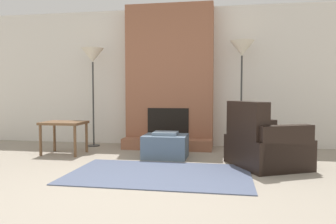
# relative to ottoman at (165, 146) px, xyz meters

# --- Properties ---
(ground_plane) EXTENTS (24.00, 24.00, 0.00)m
(ground_plane) POSITION_rel_ottoman_xyz_m (-0.11, -1.90, -0.19)
(ground_plane) COLOR gray
(wall_back) EXTENTS (8.29, 0.06, 2.60)m
(wall_back) POSITION_rel_ottoman_xyz_m (-0.11, 1.29, 1.11)
(wall_back) COLOR silver
(wall_back) RESTS_ON ground_plane
(fireplace) EXTENTS (1.59, 0.69, 2.60)m
(fireplace) POSITION_rel_ottoman_xyz_m (-0.11, 1.04, 1.05)
(fireplace) COLOR #935B42
(fireplace) RESTS_ON ground_plane
(ottoman) EXTENTS (0.67, 0.54, 0.40)m
(ottoman) POSITION_rel_ottoman_xyz_m (0.00, 0.00, 0.00)
(ottoman) COLOR slate
(ottoman) RESTS_ON ground_plane
(armchair) EXTENTS (1.17, 1.21, 0.89)m
(armchair) POSITION_rel_ottoman_xyz_m (1.41, -0.38, 0.10)
(armchair) COLOR black
(armchair) RESTS_ON ground_plane
(side_table) EXTENTS (0.67, 0.51, 0.53)m
(side_table) POSITION_rel_ottoman_xyz_m (-1.69, 0.02, 0.27)
(side_table) COLOR brown
(side_table) RESTS_ON ground_plane
(floor_lamp_left) EXTENTS (0.41, 0.41, 1.83)m
(floor_lamp_left) POSITION_rel_ottoman_xyz_m (-1.54, 0.87, 1.46)
(floor_lamp_left) COLOR #333333
(floor_lamp_left) RESTS_ON ground_plane
(floor_lamp_right) EXTENTS (0.41, 0.41, 1.90)m
(floor_lamp_right) POSITION_rel_ottoman_xyz_m (1.18, 0.87, 1.52)
(floor_lamp_right) COLOR #333333
(floor_lamp_right) RESTS_ON ground_plane
(area_rug) EXTENTS (2.23, 1.36, 0.01)m
(area_rug) POSITION_rel_ottoman_xyz_m (0.11, -1.03, -0.18)
(area_rug) COLOR #4C5670
(area_rug) RESTS_ON ground_plane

